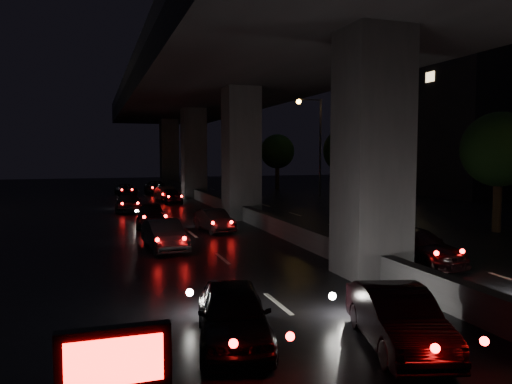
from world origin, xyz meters
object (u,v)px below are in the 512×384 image
car_0 (233,314)px  car_1 (398,318)px  streetlight_far (315,135)px  viaduct (241,82)px

car_0 → car_1: size_ratio=0.99×
streetlight_far → car_1: size_ratio=2.40×
viaduct → streetlight_far: size_ratio=8.89×
viaduct → car_1: 22.13m
viaduct → streetlight_far: (10.97, 13.00, -2.69)m
car_0 → streetlight_far: bearing=73.7°
car_0 → viaduct: bearing=84.3°
streetlight_far → car_0: size_ratio=2.43×
viaduct → streetlight_far: viaduct is taller
streetlight_far → car_1: bearing=-112.1°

